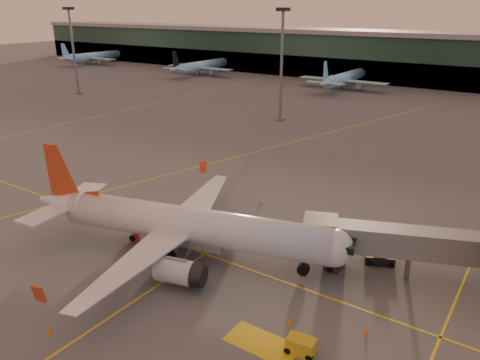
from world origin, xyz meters
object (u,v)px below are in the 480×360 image
Objects in this scene: pushback_tug at (380,258)px; main_airplane at (183,225)px; catering_truck at (146,223)px; gpu_cart at (301,346)px.

main_airplane is at bearing -173.62° from pushback_tug.
catering_truck is at bearing 179.34° from pushback_tug.
catering_truck is (-6.05, 0.32, -1.47)m from main_airplane.
main_airplane is at bearing -11.28° from catering_truck.
gpu_cart is (23.91, -7.03, -1.52)m from catering_truck.
main_airplane reaches higher than pushback_tug.
main_airplane reaches higher than gpu_cart.
main_airplane is 21.47m from pushback_tug.
main_airplane is 7.04× the size of catering_truck.
gpu_cart is at bearing -35.57° from main_airplane.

